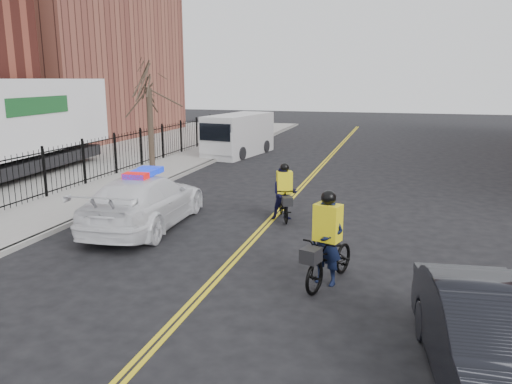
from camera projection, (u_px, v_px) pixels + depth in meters
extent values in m
plane|color=black|center=(236.00, 257.00, 13.08)|extent=(120.00, 120.00, 0.00)
cube|color=yellow|center=(295.00, 192.00, 20.59)|extent=(0.10, 60.00, 0.01)
cube|color=yellow|center=(298.00, 192.00, 20.55)|extent=(0.10, 60.00, 0.01)
cube|color=gray|center=(134.00, 181.00, 22.57)|extent=(3.00, 60.00, 0.15)
cube|color=gray|center=(164.00, 182.00, 22.17)|extent=(0.20, 60.00, 0.15)
cube|color=brown|center=(58.00, 48.00, 40.20)|extent=(14.00, 18.00, 14.00)
cylinder|color=#372C20|center=(151.00, 130.00, 24.01)|extent=(0.28, 0.28, 4.00)
imported|color=white|center=(145.00, 201.00, 15.63)|extent=(2.69, 5.84, 1.66)
cube|color=#0C26CC|center=(144.00, 173.00, 15.43)|extent=(0.79, 1.56, 0.16)
imported|color=black|center=(494.00, 344.00, 7.28)|extent=(2.24, 4.97, 1.58)
cube|color=silver|center=(239.00, 135.00, 30.49)|extent=(3.03, 6.07, 2.47)
cube|color=silver|center=(219.00, 143.00, 28.31)|extent=(2.21, 1.18, 1.29)
cube|color=black|center=(215.00, 132.00, 27.78)|extent=(1.93, 0.41, 0.97)
cylinder|color=black|center=(211.00, 151.00, 29.58)|extent=(0.38, 0.79, 0.75)
cylinder|color=black|center=(241.00, 153.00, 28.74)|extent=(0.38, 0.79, 0.75)
cylinder|color=black|center=(237.00, 144.00, 32.63)|extent=(0.38, 0.79, 0.75)
cylinder|color=black|center=(265.00, 146.00, 31.78)|extent=(0.38, 0.79, 0.75)
cube|color=black|center=(0.00, 169.00, 22.40)|extent=(3.54, 13.71, 0.56)
cylinder|color=black|center=(76.00, 150.00, 28.34)|extent=(0.14, 0.14, 1.24)
cube|color=#195926|center=(39.00, 106.00, 22.58)|extent=(0.37, 4.51, 0.79)
imported|color=black|center=(327.00, 259.00, 11.31)|extent=(1.41, 2.35, 1.17)
imported|color=black|center=(327.00, 241.00, 11.22)|extent=(0.84, 0.68, 2.00)
cube|color=yellow|center=(328.00, 223.00, 11.12)|extent=(0.66, 0.54, 0.84)
sphere|color=black|center=(329.00, 198.00, 11.00)|extent=(0.34, 0.34, 0.34)
cube|color=black|center=(311.00, 255.00, 10.61)|extent=(0.47, 0.51, 0.31)
imported|color=black|center=(284.00, 203.00, 16.49)|extent=(1.17, 1.95, 1.13)
imported|color=black|center=(284.00, 194.00, 16.42)|extent=(1.03, 0.92, 1.75)
cube|color=yellow|center=(284.00, 182.00, 16.33)|extent=(0.59, 0.50, 0.73)
sphere|color=black|center=(285.00, 167.00, 16.22)|extent=(0.29, 0.29, 0.29)
cube|color=black|center=(287.00, 201.00, 15.78)|extent=(0.43, 0.45, 0.27)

